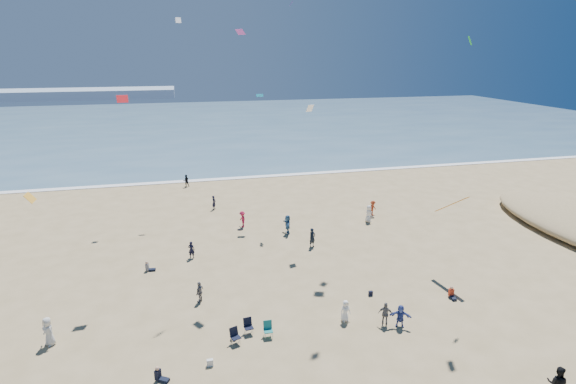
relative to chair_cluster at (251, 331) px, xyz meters
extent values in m
cube|color=#476B84|center=(0.07, 86.06, -0.47)|extent=(220.00, 100.00, 0.06)
cube|color=white|center=(0.07, 36.06, -0.46)|extent=(220.00, 1.20, 0.08)
cube|color=#7A8EA8|center=(-59.93, 161.06, 1.10)|extent=(110.00, 20.00, 3.20)
imported|color=#305A84|center=(5.95, 15.50, 0.42)|extent=(0.57, 1.71, 1.83)
imported|color=#354794|center=(9.33, -0.92, 0.24)|extent=(1.42, 0.99, 1.47)
imported|color=slate|center=(-2.78, 4.98, 0.26)|extent=(0.77, 0.95, 1.52)
imported|color=#B2193B|center=(1.99, 18.12, 0.32)|extent=(0.80, 1.16, 1.64)
imported|color=white|center=(6.17, 0.44, 0.22)|extent=(0.78, 0.58, 1.45)
imported|color=black|center=(7.36, 11.95, 0.38)|extent=(0.76, 0.66, 1.75)
imported|color=white|center=(14.67, 16.54, 0.38)|extent=(0.80, 0.99, 1.75)
imported|color=black|center=(-3.11, 33.66, 0.29)|extent=(0.86, 0.72, 1.57)
imported|color=black|center=(13.87, -8.50, 0.47)|extent=(1.17, 1.20, 1.95)
imported|color=black|center=(-0.31, 24.06, 0.27)|extent=(0.58, 0.67, 1.54)
imported|color=silver|center=(-11.66, 2.18, 0.39)|extent=(1.00, 1.03, 1.78)
imported|color=black|center=(-3.12, 12.16, 0.25)|extent=(0.63, 0.51, 1.49)
imported|color=#9D3116|center=(15.84, 18.21, 0.31)|extent=(1.20, 1.08, 1.62)
imported|color=slate|center=(8.48, -0.56, 0.28)|extent=(0.98, 0.78, 1.55)
cube|color=silver|center=(-2.59, -1.95, -0.30)|extent=(0.35, 0.20, 0.40)
cube|color=black|center=(-1.04, 0.16, -0.31)|extent=(0.30, 0.22, 0.38)
cube|color=black|center=(9.05, 2.97, -0.33)|extent=(0.28, 0.18, 0.34)
cube|color=purple|center=(1.33, 10.59, 17.41)|extent=(0.70, 0.84, 0.39)
cube|color=white|center=(-2.77, 27.53, 19.18)|extent=(0.58, 0.53, 0.57)
cube|color=#0A91ED|center=(4.55, 21.48, 11.94)|extent=(0.73, 0.46, 0.30)
cube|color=green|center=(16.13, 5.05, 16.78)|extent=(0.53, 0.53, 0.58)
cube|color=#5B27A6|center=(8.20, 23.37, 20.63)|extent=(0.48, 0.88, 0.42)
cube|color=gold|center=(-11.42, 2.39, 8.57)|extent=(0.39, 0.83, 0.48)
cube|color=red|center=(-7.03, 9.88, 12.98)|extent=(0.77, 0.38, 0.55)
cube|color=white|center=(7.67, 14.36, 11.42)|extent=(0.68, 0.57, 0.63)
cube|color=orange|center=(16.12, 4.98, 5.12)|extent=(0.35, 2.64, 1.87)
camera|label=1|loc=(-3.24, -23.14, 16.06)|focal=28.00mm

